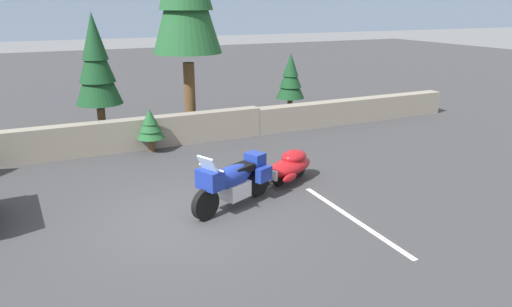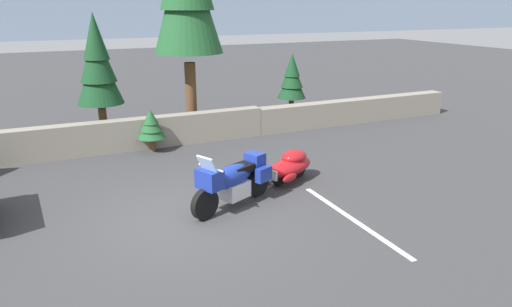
{
  "view_description": "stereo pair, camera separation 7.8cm",
  "coord_description": "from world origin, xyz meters",
  "px_view_note": "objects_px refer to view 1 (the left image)",
  "views": [
    {
      "loc": [
        -2.45,
        -8.55,
        4.2
      ],
      "look_at": [
        1.95,
        0.94,
        0.85
      ],
      "focal_mm": 32.68,
      "sensor_mm": 36.0,
      "label": 1
    },
    {
      "loc": [
        -2.38,
        -8.59,
        4.2
      ],
      "look_at": [
        1.95,
        0.94,
        0.85
      ],
      "focal_mm": 32.68,
      "sensor_mm": 36.0,
      "label": 2
    }
  ],
  "objects_px": {
    "pine_tree_secondary": "(96,64)",
    "pine_tree_far_right": "(290,78)",
    "car_shaped_trailer": "(290,165)",
    "touring_motorcycle": "(233,180)"
  },
  "relations": [
    {
      "from": "car_shaped_trailer",
      "to": "touring_motorcycle",
      "type": "bearing_deg",
      "value": -155.44
    },
    {
      "from": "touring_motorcycle",
      "to": "car_shaped_trailer",
      "type": "xyz_separation_m",
      "value": [
        1.86,
        0.85,
        -0.21
      ]
    },
    {
      "from": "touring_motorcycle",
      "to": "pine_tree_far_right",
      "type": "xyz_separation_m",
      "value": [
        5.1,
        6.71,
        0.93
      ]
    },
    {
      "from": "touring_motorcycle",
      "to": "pine_tree_far_right",
      "type": "height_order",
      "value": "pine_tree_far_right"
    },
    {
      "from": "touring_motorcycle",
      "to": "pine_tree_far_right",
      "type": "distance_m",
      "value": 8.48
    },
    {
      "from": "pine_tree_secondary",
      "to": "car_shaped_trailer",
      "type": "bearing_deg",
      "value": -54.18
    },
    {
      "from": "car_shaped_trailer",
      "to": "pine_tree_far_right",
      "type": "relative_size",
      "value": 0.87
    },
    {
      "from": "pine_tree_secondary",
      "to": "pine_tree_far_right",
      "type": "height_order",
      "value": "pine_tree_secondary"
    },
    {
      "from": "touring_motorcycle",
      "to": "pine_tree_secondary",
      "type": "height_order",
      "value": "pine_tree_secondary"
    },
    {
      "from": "pine_tree_secondary",
      "to": "pine_tree_far_right",
      "type": "xyz_separation_m",
      "value": [
        7.0,
        0.65,
        -0.96
      ]
    }
  ]
}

